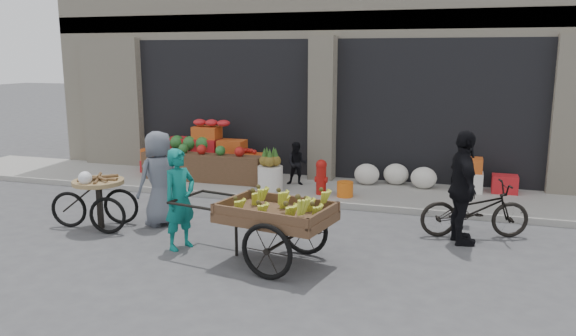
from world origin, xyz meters
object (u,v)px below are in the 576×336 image
(banana_cart, at_px, (272,210))
(bicycle, at_px, (475,210))
(tricycle_cart, at_px, (99,196))
(pineapple_bin, at_px, (270,178))
(seated_person, at_px, (297,164))
(vendor_woman, at_px, (180,199))
(vendor_grey, at_px, (159,178))
(orange_bucket, at_px, (345,189))
(fire_hydrant, at_px, (321,176))
(cyclist, at_px, (463,188))

(banana_cart, distance_m, bicycle, 3.42)
(tricycle_cart, bearing_deg, pineapple_bin, 44.55)
(seated_person, height_order, vendor_woman, vendor_woman)
(vendor_grey, bearing_deg, bicycle, 126.89)
(pineapple_bin, height_order, orange_bucket, pineapple_bin)
(banana_cart, relative_size, vendor_woman, 1.77)
(orange_bucket, height_order, vendor_woman, vendor_woman)
(banana_cart, bearing_deg, seated_person, 113.19)
(fire_hydrant, relative_size, orange_bucket, 2.22)
(cyclist, bearing_deg, seated_person, 36.91)
(seated_person, bearing_deg, pineapple_bin, -133.69)
(vendor_grey, bearing_deg, cyclist, 122.75)
(pineapple_bin, distance_m, banana_cart, 3.90)
(pineapple_bin, xyz_separation_m, fire_hydrant, (1.10, -0.05, 0.13))
(tricycle_cart, bearing_deg, vendor_grey, 18.31)
(orange_bucket, xyz_separation_m, vendor_grey, (-2.72, -2.39, 0.54))
(banana_cart, relative_size, tricycle_cart, 1.86)
(fire_hydrant, relative_size, cyclist, 0.40)
(tricycle_cart, bearing_deg, fire_hydrant, 31.78)
(orange_bucket, distance_m, banana_cart, 3.59)
(banana_cart, relative_size, bicycle, 1.58)
(fire_hydrant, distance_m, seated_person, 0.96)
(pineapple_bin, xyz_separation_m, cyclist, (3.81, -1.96, 0.52))
(pineapple_bin, bearing_deg, seated_person, 56.31)
(vendor_woman, relative_size, cyclist, 0.86)
(pineapple_bin, relative_size, cyclist, 0.29)
(seated_person, distance_m, bicycle, 4.21)
(vendor_woman, xyz_separation_m, vendor_grey, (-0.91, 0.97, 0.05))
(tricycle_cart, xyz_separation_m, bicycle, (6.00, 1.43, -0.11))
(fire_hydrant, height_order, vendor_grey, vendor_grey)
(orange_bucket, distance_m, cyclist, 2.95)
(fire_hydrant, bearing_deg, seated_person, 137.12)
(pineapple_bin, xyz_separation_m, orange_bucket, (1.60, -0.10, -0.10))
(seated_person, bearing_deg, fire_hydrant, -52.88)
(orange_bucket, bearing_deg, tricycle_cart, -141.20)
(orange_bucket, bearing_deg, banana_cart, -94.60)
(fire_hydrant, distance_m, tricycle_cart, 4.27)
(bicycle, bearing_deg, seated_person, 42.91)
(pineapple_bin, distance_m, cyclist, 4.31)
(fire_hydrant, xyz_separation_m, vendor_grey, (-2.22, -2.44, 0.31))
(pineapple_bin, distance_m, vendor_woman, 3.49)
(seated_person, bearing_deg, tricycle_cart, -133.68)
(orange_bucket, xyz_separation_m, seated_person, (-1.20, 0.70, 0.31))
(tricycle_cart, distance_m, bicycle, 6.17)
(fire_hydrant, bearing_deg, vendor_woman, -111.09)
(vendor_grey, relative_size, cyclist, 0.92)
(seated_person, bearing_deg, banana_cart, -87.83)
(orange_bucket, xyz_separation_m, vendor_woman, (-1.82, -3.36, 0.49))
(fire_hydrant, distance_m, vendor_woman, 3.66)
(tricycle_cart, bearing_deg, cyclist, -1.70)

